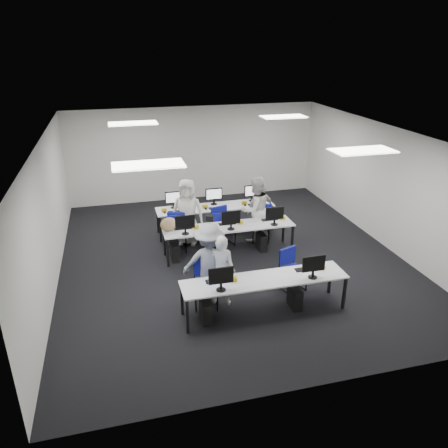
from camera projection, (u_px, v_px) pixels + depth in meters
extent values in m
plane|color=black|center=(231.00, 257.00, 10.69)|extent=(9.00, 9.00, 0.00)
plane|color=white|center=(232.00, 134.00, 9.51)|extent=(9.00, 9.00, 0.00)
cube|color=silver|center=(194.00, 154.00, 14.11)|extent=(8.00, 0.02, 3.00)
cube|color=silver|center=(317.00, 305.00, 6.09)|extent=(8.00, 0.02, 3.00)
cube|color=silver|center=(48.00, 215.00, 9.18)|extent=(0.02, 9.00, 3.00)
cube|color=silver|center=(384.00, 186.00, 11.02)|extent=(0.02, 9.00, 3.00)
cube|color=white|center=(148.00, 165.00, 7.27)|extent=(1.20, 0.60, 0.02)
cube|color=white|center=(363.00, 151.00, 8.20)|extent=(1.20, 0.60, 0.02)
cube|color=white|center=(133.00, 123.00, 10.84)|extent=(1.20, 0.60, 0.02)
cube|color=white|center=(283.00, 117.00, 11.76)|extent=(1.20, 0.60, 0.02)
cube|color=silver|center=(265.00, 280.00, 8.27)|extent=(3.20, 0.70, 0.03)
cube|color=black|center=(187.00, 317.00, 7.79)|extent=(0.05, 0.05, 0.70)
cube|color=black|center=(182.00, 299.00, 8.32)|extent=(0.05, 0.05, 0.70)
cube|color=black|center=(344.00, 293.00, 8.50)|extent=(0.05, 0.05, 0.70)
cube|color=black|center=(330.00, 278.00, 9.04)|extent=(0.05, 0.05, 0.70)
cube|color=silver|center=(229.00, 227.00, 10.58)|extent=(3.20, 0.70, 0.03)
cube|color=black|center=(168.00, 253.00, 10.10)|extent=(0.05, 0.05, 0.70)
cube|color=black|center=(164.00, 242.00, 10.64)|extent=(0.05, 0.05, 0.70)
cube|color=black|center=(292.00, 239.00, 10.82)|extent=(0.05, 0.05, 0.70)
cube|color=black|center=(283.00, 229.00, 11.35)|extent=(0.05, 0.05, 0.70)
cube|color=silver|center=(215.00, 207.00, 11.83)|extent=(3.20, 0.70, 0.03)
cube|color=black|center=(160.00, 229.00, 11.35)|extent=(0.05, 0.05, 0.70)
cube|color=black|center=(158.00, 221.00, 11.88)|extent=(0.05, 0.05, 0.70)
cube|color=black|center=(273.00, 218.00, 12.06)|extent=(0.05, 0.05, 0.70)
cube|color=black|center=(265.00, 210.00, 12.60)|extent=(0.05, 0.05, 0.70)
cube|color=#0D28AF|center=(221.00, 276.00, 7.78)|extent=(0.46, 0.04, 0.32)
cube|color=black|center=(217.00, 281.00, 8.18)|extent=(0.42, 0.14, 0.02)
ellipsoid|color=black|center=(232.00, 278.00, 8.24)|extent=(0.07, 0.10, 0.04)
cube|color=black|center=(206.00, 311.00, 8.20)|extent=(0.18, 0.40, 0.42)
cube|color=white|center=(314.00, 264.00, 8.19)|extent=(0.46, 0.04, 0.32)
cube|color=black|center=(305.00, 269.00, 8.59)|extent=(0.42, 0.14, 0.02)
ellipsoid|color=black|center=(319.00, 267.00, 8.66)|extent=(0.07, 0.10, 0.04)
cube|color=black|center=(295.00, 298.00, 8.62)|extent=(0.18, 0.40, 0.42)
cube|color=white|center=(185.00, 222.00, 10.05)|extent=(0.46, 0.04, 0.32)
cube|color=black|center=(183.00, 228.00, 10.45)|extent=(0.42, 0.14, 0.02)
ellipsoid|color=black|center=(195.00, 227.00, 10.51)|extent=(0.07, 0.10, 0.04)
cube|color=black|center=(175.00, 252.00, 10.47)|extent=(0.18, 0.40, 0.42)
cube|color=white|center=(231.00, 218.00, 10.30)|extent=(0.46, 0.04, 0.32)
cube|color=black|center=(227.00, 224.00, 10.70)|extent=(0.42, 0.14, 0.02)
ellipsoid|color=black|center=(239.00, 222.00, 10.77)|extent=(0.07, 0.10, 0.04)
cube|color=black|center=(219.00, 247.00, 10.72)|extent=(0.18, 0.40, 0.42)
cube|color=white|center=(275.00, 213.00, 10.55)|extent=(0.46, 0.04, 0.32)
cube|color=black|center=(270.00, 219.00, 10.95)|extent=(0.42, 0.14, 0.02)
ellipsoid|color=black|center=(281.00, 218.00, 11.02)|extent=(0.07, 0.10, 0.04)
cube|color=black|center=(261.00, 242.00, 10.98)|extent=(0.18, 0.40, 0.42)
cube|color=white|center=(174.00, 197.00, 11.62)|extent=(0.46, 0.04, 0.32)
cube|color=black|center=(176.00, 212.00, 11.44)|extent=(0.42, 0.14, 0.02)
ellipsoid|color=black|center=(165.00, 212.00, 11.37)|extent=(0.07, 0.10, 0.04)
cube|color=black|center=(185.00, 227.00, 11.83)|extent=(0.18, 0.40, 0.42)
cube|color=white|center=(214.00, 194.00, 11.87)|extent=(0.46, 0.04, 0.32)
cube|color=black|center=(217.00, 208.00, 11.70)|extent=(0.42, 0.14, 0.02)
ellipsoid|color=black|center=(206.00, 209.00, 11.62)|extent=(0.07, 0.10, 0.04)
cube|color=black|center=(224.00, 223.00, 12.09)|extent=(0.18, 0.40, 0.42)
cube|color=white|center=(252.00, 191.00, 12.12)|extent=(0.46, 0.04, 0.32)
cube|color=black|center=(256.00, 204.00, 11.95)|extent=(0.42, 0.14, 0.02)
ellipsoid|color=black|center=(245.00, 205.00, 11.88)|extent=(0.07, 0.10, 0.04)
cube|color=black|center=(262.00, 219.00, 12.34)|extent=(0.18, 0.40, 0.42)
cube|color=navy|center=(206.00, 284.00, 8.57)|extent=(0.52, 0.51, 0.06)
cube|color=navy|center=(205.00, 266.00, 8.66)|extent=(0.44, 0.12, 0.38)
cube|color=navy|center=(293.00, 270.00, 9.13)|extent=(0.56, 0.55, 0.06)
cube|color=navy|center=(287.00, 255.00, 9.18)|extent=(0.41, 0.19, 0.36)
cube|color=navy|center=(176.00, 234.00, 10.81)|extent=(0.48, 0.46, 0.06)
cube|color=navy|center=(173.00, 222.00, 10.88)|extent=(0.41, 0.10, 0.35)
cube|color=navy|center=(223.00, 226.00, 11.16)|extent=(0.58, 0.57, 0.06)
cube|color=navy|center=(219.00, 213.00, 11.22)|extent=(0.45, 0.18, 0.39)
cube|color=navy|center=(260.00, 224.00, 11.38)|extent=(0.52, 0.51, 0.06)
cube|color=navy|center=(260.00, 212.00, 11.46)|extent=(0.42, 0.14, 0.36)
cube|color=navy|center=(177.00, 226.00, 11.24)|extent=(0.54, 0.53, 0.06)
cube|color=navy|center=(176.00, 219.00, 10.94)|extent=(0.44, 0.15, 0.37)
cube|color=navy|center=(218.00, 226.00, 11.34)|extent=(0.43, 0.42, 0.06)
cube|color=navy|center=(220.00, 220.00, 11.07)|extent=(0.40, 0.06, 0.35)
cube|color=navy|center=(262.00, 218.00, 11.68)|extent=(0.61, 0.59, 0.07)
cube|color=navy|center=(262.00, 211.00, 11.37)|extent=(0.45, 0.20, 0.39)
ellipsoid|color=#9E8351|center=(168.00, 224.00, 10.27)|extent=(0.46, 0.35, 0.33)
imported|color=beige|center=(221.00, 270.00, 8.53)|extent=(0.65, 0.55, 1.50)
imported|color=beige|center=(255.00, 209.00, 11.24)|extent=(0.99, 0.86, 1.74)
imported|color=beige|center=(187.00, 212.00, 11.08)|extent=(0.99, 0.83, 1.73)
imported|color=beige|center=(260.00, 210.00, 11.57)|extent=(0.94, 0.63, 1.48)
imported|color=gray|center=(209.00, 263.00, 8.63)|extent=(1.22, 0.95, 1.67)
cube|color=black|center=(210.00, 218.00, 8.45)|extent=(0.19, 0.22, 0.10)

